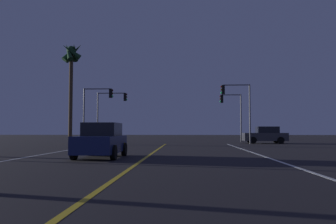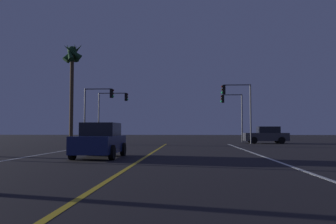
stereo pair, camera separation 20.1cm
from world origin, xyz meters
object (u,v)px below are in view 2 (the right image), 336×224
at_px(car_oncoming, 100,141).
at_px(traffic_light_near_right, 237,100).
at_px(car_crossing_side, 266,135).
at_px(palm_tree_left_far, 72,63).
at_px(traffic_light_far_right, 232,107).
at_px(traffic_light_far_left, 113,105).
at_px(traffic_light_near_left, 99,103).

distance_m(car_oncoming, traffic_light_near_right, 20.00).
height_order(car_crossing_side, palm_tree_left_far, palm_tree_left_far).
bearing_deg(car_oncoming, traffic_light_far_right, 158.09).
bearing_deg(traffic_light_far_left, traffic_light_far_right, 0.00).
xyz_separation_m(car_crossing_side, palm_tree_left_far, (-18.99, -3.19, 7.01)).
bearing_deg(traffic_light_near_right, traffic_light_near_left, 0.00).
height_order(traffic_light_near_right, palm_tree_left_far, palm_tree_left_far).
distance_m(traffic_light_near_right, traffic_light_far_left, 14.54).
distance_m(car_crossing_side, palm_tree_left_far, 20.49).
bearing_deg(traffic_light_far_left, car_oncoming, -79.19).
bearing_deg(traffic_light_far_right, car_crossing_side, 126.73).
bearing_deg(traffic_light_far_right, traffic_light_near_right, 88.12).
xyz_separation_m(traffic_light_near_left, traffic_light_far_right, (13.86, 5.50, -0.11)).
xyz_separation_m(traffic_light_near_left, palm_tree_left_far, (-2.19, -1.62, 3.75)).
xyz_separation_m(traffic_light_near_right, traffic_light_far_right, (0.18, 5.50, -0.31)).
relative_size(traffic_light_far_right, palm_tree_left_far, 0.55).
bearing_deg(palm_tree_left_far, car_oncoming, -66.77).
relative_size(car_oncoming, traffic_light_near_left, 0.78).
bearing_deg(palm_tree_left_far, traffic_light_far_right, 23.91).
xyz_separation_m(car_crossing_side, traffic_light_far_right, (-2.94, 3.93, 3.14)).
height_order(car_crossing_side, car_oncoming, same).
xyz_separation_m(traffic_light_near_left, traffic_light_far_left, (0.23, 5.50, 0.13)).
relative_size(traffic_light_near_left, traffic_light_far_left, 0.97).
height_order(car_oncoming, traffic_light_near_right, traffic_light_near_right).
xyz_separation_m(car_oncoming, traffic_light_near_left, (-4.62, 17.49, 3.25)).
relative_size(car_oncoming, traffic_light_far_left, 0.76).
distance_m(car_crossing_side, traffic_light_near_left, 17.18).
bearing_deg(car_oncoming, traffic_light_far_left, -169.19).
relative_size(traffic_light_near_right, traffic_light_far_right, 1.08).
bearing_deg(traffic_light_near_left, car_crossing_side, 5.33).
bearing_deg(traffic_light_near_right, car_oncoming, 62.60).
xyz_separation_m(car_oncoming, traffic_light_near_right, (9.06, 17.49, 3.45)).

